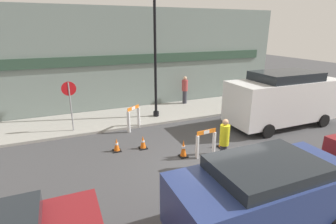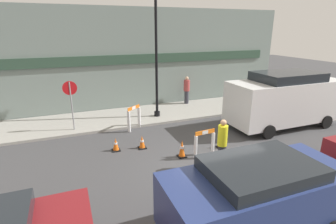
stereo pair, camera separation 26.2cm
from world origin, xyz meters
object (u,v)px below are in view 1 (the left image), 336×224
Objects in this scene: stop_sign at (70,98)px; person_pedestrian at (185,89)px; work_van at (283,97)px; parked_car_1 at (263,193)px; person_worker at (224,142)px; streetlamp_post at (155,34)px.

person_pedestrian is at bearing -164.09° from stop_sign.
work_van reaches higher than stop_sign.
person_pedestrian is 0.39× the size of parked_car_1.
person_worker is 5.37m from work_van.
person_pedestrian is at bearing -27.46° from person_worker.
work_van reaches higher than person_pedestrian.
streetlamp_post reaches higher than person_pedestrian.
work_van is (4.81, 2.33, 0.46)m from person_worker.
person_pedestrian is 10.33m from parked_car_1.
streetlamp_post is at bearing 37.24° from person_pedestrian.
parked_car_1 is (-0.58, -8.29, -3.16)m from streetlamp_post.
stop_sign is at bearing 163.25° from work_van.
stop_sign reaches higher than person_worker.
work_van is at bearing -31.99° from streetlamp_post.
stop_sign is 0.41× the size of work_van.
parked_car_1 is 7.65m from work_van.
person_worker is (4.35, -5.09, -0.66)m from stop_sign.
streetlamp_post is 1.19× the size of work_van.
streetlamp_post is 4.82m from stop_sign.
streetlamp_post reaches higher than work_van.
work_van is at bearing -75.11° from person_worker.
streetlamp_post is 6.64m from work_van.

